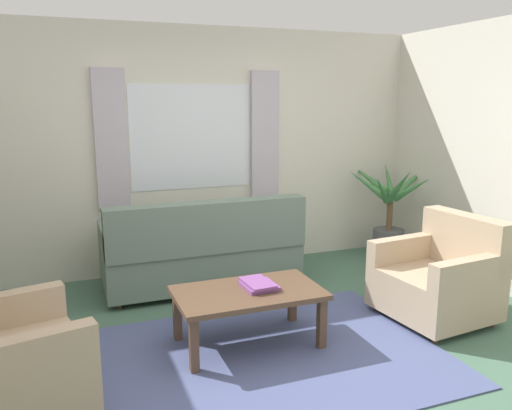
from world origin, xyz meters
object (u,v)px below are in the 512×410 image
at_px(coffee_table, 248,297).
at_px(potted_plant, 389,215).
at_px(armchair_right, 440,278).
at_px(couch, 202,252).
at_px(book_stack_on_table, 259,285).

relative_size(coffee_table, potted_plant, 0.87).
relative_size(armchair_right, coffee_table, 0.84).
relative_size(armchair_right, potted_plant, 0.72).
distance_m(couch, armchair_right, 2.22).
bearing_deg(book_stack_on_table, couch, 94.34).
bearing_deg(armchair_right, couch, -135.43).
bearing_deg(potted_plant, book_stack_on_table, -146.59).
xyz_separation_m(couch, armchair_right, (1.71, -1.41, -0.01)).
distance_m(couch, book_stack_on_table, 1.29).
bearing_deg(couch, potted_plant, -175.82).
height_order(armchair_right, coffee_table, armchair_right).
bearing_deg(coffee_table, couch, 90.14).
relative_size(coffee_table, book_stack_on_table, 3.47).
bearing_deg(book_stack_on_table, armchair_right, -4.71).
distance_m(book_stack_on_table, potted_plant, 2.63).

